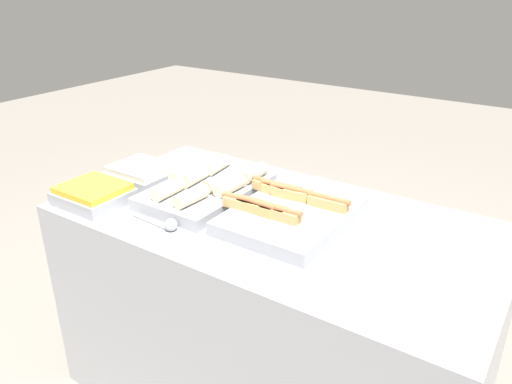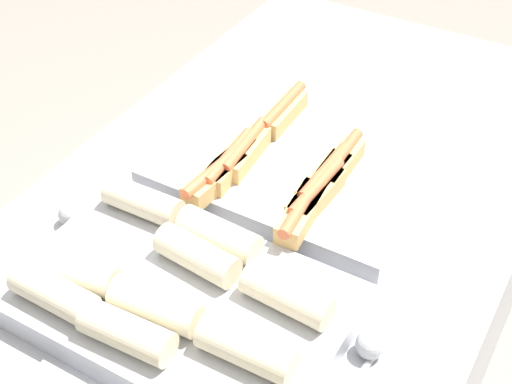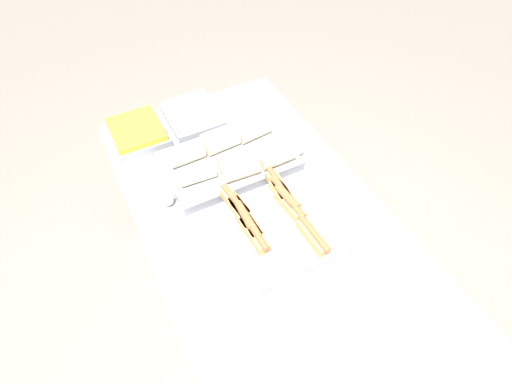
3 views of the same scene
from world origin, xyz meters
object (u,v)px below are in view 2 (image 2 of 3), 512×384
Objects in this scene: serving_spoon_far at (65,221)px; tray_wraps at (177,296)px; tray_hotdogs at (293,169)px; serving_spoon_near at (365,354)px.

tray_wraps is at bearing -101.58° from serving_spoon_far.
tray_hotdogs is at bearing -42.17° from serving_spoon_far.
serving_spoon_far is (0.06, 0.29, -0.02)m from tray_wraps.
serving_spoon_near and serving_spoon_far have the same top height.
tray_wraps reaches higher than tray_hotdogs.
serving_spoon_near is at bearing -78.31° from tray_wraps.
tray_wraps is 0.30m from serving_spoon_near.
tray_hotdogs reaches higher than serving_spoon_far.
serving_spoon_near is (-0.32, -0.29, -0.02)m from tray_hotdogs.
tray_wraps is 0.29m from serving_spoon_far.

